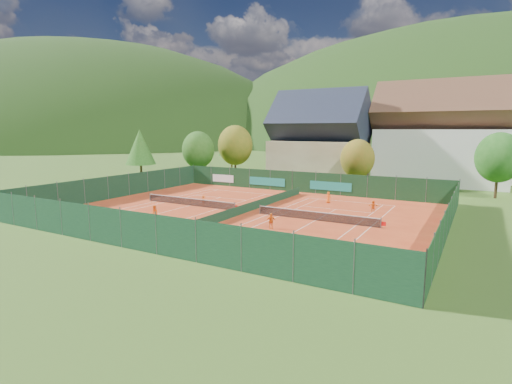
% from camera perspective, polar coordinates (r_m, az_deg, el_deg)
% --- Properties ---
extents(ground, '(600.00, 600.00, 0.00)m').
position_cam_1_polar(ground, '(43.96, -1.28, -2.96)').
color(ground, '#32541A').
rests_on(ground, ground).
extents(clay_pad, '(40.00, 32.00, 0.01)m').
position_cam_1_polar(clay_pad, '(43.96, -1.28, -2.93)').
color(clay_pad, '#B23A1A').
rests_on(clay_pad, ground).
extents(court_markings_left, '(11.03, 23.83, 0.00)m').
position_cam_1_polar(court_markings_left, '(48.46, -9.45, -1.91)').
color(court_markings_left, white).
rests_on(court_markings_left, ground).
extents(court_markings_right, '(11.03, 23.83, 0.00)m').
position_cam_1_polar(court_markings_right, '(40.55, 8.50, -4.04)').
color(court_markings_right, white).
rests_on(court_markings_right, ground).
extents(tennis_net_left, '(13.30, 0.10, 1.02)m').
position_cam_1_polar(tennis_net_left, '(48.27, -9.32, -1.36)').
color(tennis_net_left, '#59595B').
rests_on(tennis_net_left, ground).
extents(tennis_net_right, '(13.30, 0.10, 1.02)m').
position_cam_1_polar(tennis_net_right, '(40.38, 8.73, -3.37)').
color(tennis_net_right, '#59595B').
rests_on(tennis_net_right, ground).
extents(court_divider, '(0.03, 28.80, 1.00)m').
position_cam_1_polar(court_divider, '(43.86, -1.29, -2.29)').
color(court_divider, '#143822').
rests_on(court_divider, ground).
extents(fence_north, '(40.00, 0.10, 3.00)m').
position_cam_1_polar(fence_north, '(58.01, 6.42, 1.40)').
color(fence_north, '#12331A').
rests_on(fence_north, ground).
extents(fence_south, '(40.00, 0.04, 3.00)m').
position_cam_1_polar(fence_south, '(31.32, -16.50, -5.41)').
color(fence_south, '#143922').
rests_on(fence_south, ground).
extents(fence_west, '(0.04, 32.00, 3.00)m').
position_cam_1_polar(fence_west, '(56.46, -19.02, 0.79)').
color(fence_west, '#12331E').
rests_on(fence_west, ground).
extents(fence_east, '(0.09, 32.00, 3.00)m').
position_cam_1_polar(fence_east, '(37.83, 25.83, -3.51)').
color(fence_east, '#14381A').
rests_on(fence_east, ground).
extents(chalet, '(16.20, 12.00, 16.00)m').
position_cam_1_polar(chalet, '(71.51, 9.05, 6.93)').
color(chalet, tan).
rests_on(chalet, ground).
extents(hotel_block_a, '(21.60, 11.00, 17.25)m').
position_cam_1_polar(hotel_block_a, '(73.21, 24.95, 6.84)').
color(hotel_block_a, silver).
rests_on(hotel_block_a, ground).
extents(tree_west_front, '(5.72, 5.72, 8.69)m').
position_cam_1_polar(tree_west_front, '(72.07, -8.26, 5.98)').
color(tree_west_front, '#463219').
rests_on(tree_west_front, ground).
extents(tree_west_mid, '(6.44, 6.44, 9.78)m').
position_cam_1_polar(tree_west_mid, '(74.65, -2.99, 6.68)').
color(tree_west_mid, '#472C19').
rests_on(tree_west_mid, ground).
extents(tree_west_back, '(5.60, 5.60, 10.00)m').
position_cam_1_polar(tree_west_back, '(84.59, -3.52, 7.41)').
color(tree_west_back, '#4C351B').
rests_on(tree_west_back, ground).
extents(tree_center, '(5.01, 5.01, 7.60)m').
position_cam_1_polar(tree_center, '(61.24, 14.29, 4.64)').
color(tree_center, '#422817').
rests_on(tree_center, ground).
extents(tree_east_front, '(5.72, 5.72, 8.69)m').
position_cam_1_polar(tree_east_front, '(61.09, 31.37, 4.23)').
color(tree_east_front, '#412C17').
rests_on(tree_east_front, ground).
extents(tree_west_side, '(5.04, 5.04, 9.00)m').
position_cam_1_polar(tree_west_side, '(70.04, -16.22, 6.18)').
color(tree_west_side, '#492F1A').
rests_on(tree_west_side, ground).
extents(tree_east_back, '(7.15, 7.15, 10.86)m').
position_cam_1_polar(tree_east_back, '(77.09, 32.62, 5.86)').
color(tree_east_back, '#4C2F1B').
rests_on(tree_east_back, ground).
extents(mountain_backdrop, '(820.00, 530.00, 242.00)m').
position_cam_1_polar(mountain_backdrop, '(274.86, 30.35, -2.44)').
color(mountain_backdrop, black).
rests_on(mountain_backdrop, ground).
extents(ball_hopper, '(0.34, 0.34, 0.80)m').
position_cam_1_polar(ball_hopper, '(28.76, 4.04, -8.29)').
color(ball_hopper, slate).
rests_on(ball_hopper, ground).
extents(loose_ball_0, '(0.07, 0.07, 0.07)m').
position_cam_1_polar(loose_ball_0, '(42.39, -13.81, -3.60)').
color(loose_ball_0, '#CCD833').
rests_on(loose_ball_0, ground).
extents(loose_ball_1, '(0.07, 0.07, 0.07)m').
position_cam_1_polar(loose_ball_1, '(33.62, 1.80, -6.63)').
color(loose_ball_1, '#CCD833').
rests_on(loose_ball_1, ground).
extents(loose_ball_2, '(0.07, 0.07, 0.07)m').
position_cam_1_polar(loose_ball_2, '(47.60, 5.93, -2.01)').
color(loose_ball_2, '#CCD833').
rests_on(loose_ball_2, ground).
extents(loose_ball_3, '(0.07, 0.07, 0.07)m').
position_cam_1_polar(loose_ball_3, '(55.06, -0.61, -0.46)').
color(loose_ball_3, '#CCD833').
rests_on(loose_ball_3, ground).
extents(player_left_near, '(0.57, 0.52, 1.31)m').
position_cam_1_polar(player_left_near, '(41.94, -19.87, -3.15)').
color(player_left_near, '#E95414').
rests_on(player_left_near, ground).
extents(player_left_mid, '(0.93, 0.83, 1.56)m').
position_cam_1_polar(player_left_mid, '(41.13, -14.30, -2.94)').
color(player_left_mid, orange).
rests_on(player_left_mid, ground).
extents(player_left_far, '(0.85, 0.58, 1.21)m').
position_cam_1_polar(player_left_far, '(48.19, -7.49, -1.21)').
color(player_left_far, '#ED5A15').
rests_on(player_left_far, ground).
extents(player_right_near, '(0.91, 0.76, 1.45)m').
position_cam_1_polar(player_right_near, '(36.77, 2.14, -4.15)').
color(player_right_near, orange).
rests_on(player_right_near, ground).
extents(player_right_far_a, '(0.74, 0.53, 1.42)m').
position_cam_1_polar(player_right_far_a, '(50.15, 10.29, -0.76)').
color(player_right_far_a, orange).
rests_on(player_right_far_a, ground).
extents(player_right_far_b, '(1.19, 0.59, 1.23)m').
position_cam_1_polar(player_right_far_b, '(46.25, 16.39, -1.92)').
color(player_right_far_b, orange).
rests_on(player_right_far_b, ground).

